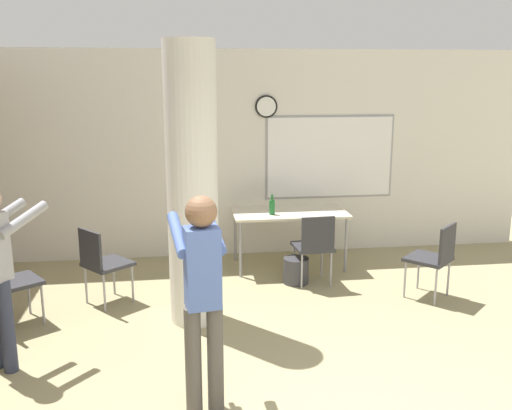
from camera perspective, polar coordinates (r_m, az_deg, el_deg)
wall_back at (r=7.85m, az=-0.94°, el=5.09°), size 8.00×0.15×2.80m
support_pillar at (r=5.63m, az=-6.39°, el=1.89°), size 0.50×0.50×2.80m
folding_table at (r=7.39m, az=3.34°, el=-1.01°), size 1.47×0.77×0.74m
bottle_on_table at (r=7.18m, az=1.61°, el=-0.17°), size 0.07×0.07×0.26m
waste_bin at (r=6.95m, az=4.02°, el=-6.55°), size 0.31×0.31×0.31m
chair_by_left_wall at (r=6.18m, az=-23.58°, el=-6.70°), size 0.61×0.61×0.87m
chair_near_pillar at (r=6.41m, az=-15.15°, el=-5.36°), size 0.62×0.62×0.87m
chair_mid_room at (r=6.67m, az=17.44°, el=-4.79°), size 0.62×0.62×0.87m
chair_table_right at (r=6.81m, az=5.86°, el=-3.86°), size 0.47×0.47×0.87m
person_playing_front at (r=4.16m, az=-5.42°, el=-8.21°), size 0.43×0.63×1.66m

